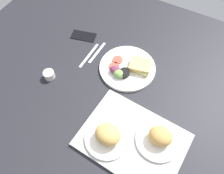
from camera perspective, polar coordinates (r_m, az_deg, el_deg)
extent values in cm
cube|color=black|center=(119.21, 1.53, -0.73)|extent=(190.00, 150.00, 3.00)
cube|color=#B2B2AD|center=(105.59, 5.08, -12.88)|extent=(47.03, 35.82, 1.60)
cylinder|color=white|center=(105.62, 11.35, -12.61)|extent=(20.08, 20.08, 1.40)
ellipsoid|color=tan|center=(101.84, 11.89, -11.73)|extent=(10.28, 8.88, 7.01)
cylinder|color=white|center=(103.93, -1.16, -12.46)|extent=(19.83, 19.83, 1.40)
ellipsoid|color=tan|center=(99.62, -1.02, -11.59)|extent=(11.35, 9.80, 7.74)
cylinder|color=white|center=(124.55, 3.82, 4.71)|extent=(29.96, 29.96, 1.60)
cube|color=#DBB266|center=(123.68, 6.91, 4.92)|extent=(12.08, 10.36, 1.40)
cube|color=#B2C66B|center=(122.73, 6.96, 5.26)|extent=(11.12, 9.15, 1.00)
cube|color=#DBB266|center=(121.79, 7.02, 5.61)|extent=(12.75, 11.26, 1.40)
cylinder|color=#D14738|center=(126.16, 1.40, 6.69)|extent=(5.60, 5.60, 0.80)
cylinder|color=#D14738|center=(123.39, 0.54, 5.10)|extent=(5.60, 5.60, 0.80)
cylinder|color=black|center=(119.65, 3.08, 3.48)|extent=(5.20, 5.20, 3.00)
cylinder|color=#EFEACC|center=(118.76, 3.11, 3.79)|extent=(4.26, 4.26, 0.60)
ellipsoid|color=#729E4C|center=(118.92, 1.70, 3.32)|extent=(6.00, 4.80, 3.60)
ellipsoid|color=#6B2D47|center=(120.25, 0.82, 4.22)|extent=(6.00, 4.80, 3.60)
cylinder|color=silver|center=(124.55, -15.24, 2.94)|extent=(5.60, 5.60, 4.00)
cube|color=#B7B7BC|center=(132.07, -3.67, 8.49)|extent=(1.74, 17.02, 0.50)
cube|color=#B7B7BC|center=(131.09, -5.70, 7.77)|extent=(1.44, 19.00, 0.50)
cube|color=black|center=(141.47, -7.03, 12.44)|extent=(15.75, 10.59, 0.80)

